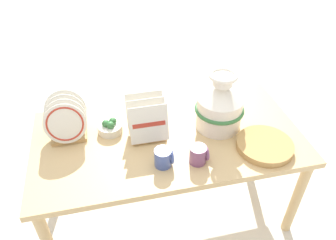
% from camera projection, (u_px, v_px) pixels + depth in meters
% --- Properties ---
extents(ground_plane, '(14.00, 14.00, 0.00)m').
position_uv_depth(ground_plane, '(168.00, 205.00, 2.16)').
color(ground_plane, silver).
extents(display_table, '(1.45, 0.74, 0.61)m').
position_uv_depth(display_table, '(168.00, 145.00, 1.82)').
color(display_table, tan).
rests_on(display_table, ground_plane).
extents(ceramic_vase, '(0.27, 0.27, 0.34)m').
position_uv_depth(ceramic_vase, '(220.00, 105.00, 1.76)').
color(ceramic_vase, white).
rests_on(ceramic_vase, display_table).
extents(dish_rack_round_plates, '(0.22, 0.19, 0.24)m').
position_uv_depth(dish_rack_round_plates, '(66.00, 122.00, 1.71)').
color(dish_rack_round_plates, tan).
rests_on(dish_rack_round_plates, display_table).
extents(dish_rack_square_plates, '(0.20, 0.19, 0.22)m').
position_uv_depth(dish_rack_square_plates, '(147.00, 124.00, 1.74)').
color(dish_rack_square_plates, tan).
rests_on(dish_rack_square_plates, display_table).
extents(wicker_charger_stack, '(0.29, 0.29, 0.04)m').
position_uv_depth(wicker_charger_stack, '(265.00, 145.00, 1.69)').
color(wicker_charger_stack, tan).
rests_on(wicker_charger_stack, display_table).
extents(mug_plum_glaze, '(0.09, 0.08, 0.10)m').
position_uv_depth(mug_plum_glaze, '(199.00, 155.00, 1.60)').
color(mug_plum_glaze, '#7A4770').
rests_on(mug_plum_glaze, display_table).
extents(mug_cobalt_glaze, '(0.09, 0.08, 0.10)m').
position_uv_depth(mug_cobalt_glaze, '(164.00, 158.00, 1.58)').
color(mug_cobalt_glaze, '#42569E').
rests_on(mug_cobalt_glaze, display_table).
extents(fruit_bowl, '(0.13, 0.13, 0.08)m').
position_uv_depth(fruit_bowl, '(110.00, 127.00, 1.79)').
color(fruit_bowl, silver).
rests_on(fruit_bowl, display_table).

